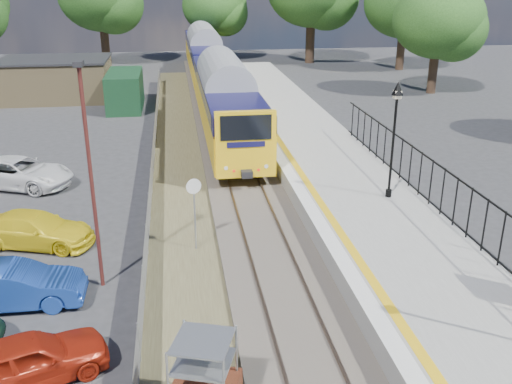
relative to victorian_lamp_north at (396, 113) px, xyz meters
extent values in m
plane|color=#2D2D30|center=(-5.30, -6.00, -4.30)|extent=(120.00, 120.00, 0.00)
cube|color=#473F38|center=(-5.30, 4.00, -4.20)|extent=(3.40, 80.00, 0.20)
cube|color=#4C472D|center=(-8.20, 2.00, -4.27)|extent=(2.60, 70.00, 0.06)
cube|color=brown|center=(-6.02, 4.00, -4.08)|extent=(0.07, 80.00, 0.14)
cube|color=brown|center=(-4.58, 4.00, -4.08)|extent=(0.07, 80.00, 0.14)
cube|color=gray|center=(-1.10, 2.00, -3.85)|extent=(5.00, 70.00, 0.90)
cube|color=silver|center=(-3.35, 2.00, -3.39)|extent=(0.50, 70.00, 0.01)
cube|color=yellow|center=(-2.85, 2.00, -3.39)|extent=(0.30, 70.00, 0.01)
cylinder|color=black|center=(0.00, 0.00, -3.25)|extent=(0.24, 0.24, 0.30)
cylinder|color=black|center=(0.00, 0.00, -1.40)|extent=(0.10, 0.10, 3.70)
cube|color=black|center=(0.00, 0.00, 0.55)|extent=(0.08, 0.08, 0.30)
cube|color=beige|center=(0.00, 0.00, 0.72)|extent=(0.26, 0.26, 0.30)
cone|color=black|center=(0.00, 0.00, 0.95)|extent=(0.44, 0.44, 0.50)
cube|color=black|center=(1.25, -3.50, -1.65)|extent=(0.05, 26.00, 0.05)
cube|color=#8E7950|center=(-17.30, 26.00, -2.80)|extent=(8.00, 6.00, 3.00)
cube|color=black|center=(-17.30, 26.00, -1.25)|extent=(8.20, 6.20, 0.15)
cube|color=#153C1E|center=(-11.80, 22.00, -3.00)|extent=(2.40, 6.00, 2.60)
cylinder|color=#332319|center=(-15.30, 44.00, -2.37)|extent=(0.88, 0.88, 3.85)
cylinder|color=#332319|center=(-3.30, 46.00, -2.72)|extent=(0.72, 0.72, 3.15)
ellipsoid|color=#224A18|center=(-3.30, 46.00, 1.55)|extent=(7.20, 7.20, 6.12)
cylinder|color=#332319|center=(6.70, 42.00, -2.20)|extent=(0.96, 0.96, 4.20)
cylinder|color=#332319|center=(14.70, 36.00, -2.55)|extent=(0.80, 0.80, 3.50)
ellipsoid|color=#224A18|center=(14.70, 36.00, 2.20)|extent=(8.00, 8.00, 6.80)
cylinder|color=#332319|center=(12.70, 24.00, -2.72)|extent=(0.72, 0.72, 3.15)
ellipsoid|color=#224A18|center=(12.70, 24.00, 1.55)|extent=(7.20, 7.20, 6.12)
cube|color=yellow|center=(-5.30, 13.67, -2.61)|extent=(2.80, 20.00, 1.90)
cube|color=#12113E|center=(-5.30, 13.67, -1.31)|extent=(2.82, 20.00, 0.90)
cube|color=black|center=(-5.30, 13.67, -1.31)|extent=(2.82, 18.00, 0.70)
cube|color=black|center=(-5.30, 13.67, -3.79)|extent=(2.00, 18.00, 0.45)
cube|color=yellow|center=(-5.30, 34.27, -2.61)|extent=(2.80, 20.00, 1.90)
cube|color=#12113E|center=(-5.30, 34.27, -1.31)|extent=(2.82, 20.00, 0.90)
cube|color=black|center=(-5.30, 34.27, -1.31)|extent=(2.82, 18.00, 0.70)
cube|color=black|center=(-5.30, 34.27, -3.79)|extent=(2.00, 18.00, 0.45)
cube|color=black|center=(-5.30, 3.46, -1.26)|extent=(2.24, 0.04, 1.10)
cylinder|color=#999EA3|center=(-7.80, -1.84, -3.07)|extent=(0.06, 0.06, 2.46)
cylinder|color=silver|center=(-7.80, -1.89, -1.84)|extent=(0.53, 0.21, 0.55)
cylinder|color=#521F1B|center=(-10.86, -3.88, -0.84)|extent=(0.12, 0.12, 6.91)
cube|color=black|center=(-10.86, -3.88, 2.66)|extent=(0.25, 0.50, 0.15)
imported|color=#A1210E|center=(-12.11, -8.35, -3.65)|extent=(4.09, 2.87, 1.29)
imported|color=navy|center=(-13.26, -4.73, -3.64)|extent=(4.02, 1.41, 1.32)
imported|color=yellow|center=(-13.52, -0.59, -3.68)|extent=(4.56, 2.87, 1.23)
imported|color=white|center=(-15.54, 5.83, -3.61)|extent=(5.41, 3.90, 1.37)
camera|label=1|loc=(-8.31, -20.27, 5.00)|focal=40.00mm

